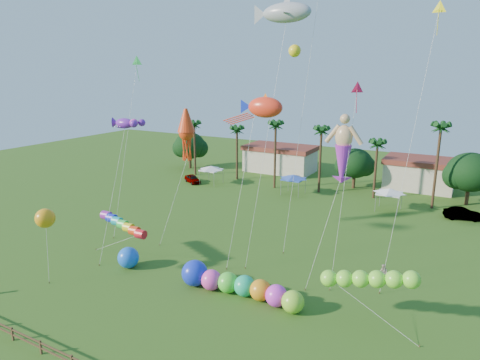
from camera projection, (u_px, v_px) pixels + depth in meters
The scene contains 20 objects.
ground at pixel (171, 333), 30.33m from camera, with size 160.00×160.00×0.00m, color #285116.
tree_line at pixel (370, 165), 64.73m from camera, with size 69.46×8.91×11.00m.
buildings_row at pixel (338, 167), 73.52m from camera, with size 35.00×7.00×4.00m.
tent_row at pixel (292, 177), 63.18m from camera, with size 31.00×4.00×0.60m.
car_a at pixel (193, 179), 70.91m from camera, with size 1.57×3.90×1.33m, color #4C4C54.
car_b at pixel (463, 214), 53.32m from camera, with size 1.54×4.42×1.46m, color #4C4C54.
spectator_b at pixel (383, 273), 37.58m from camera, with size 0.77×0.60×1.59m, color #A19486.
caterpillar_inflatable at pixel (236, 285), 35.23m from camera, with size 11.11×2.58×2.26m.
blue_ball at pixel (128, 258), 40.23m from camera, with size 2.00×2.00×2.00m, color blue.
rainbow_tube at pixel (128, 231), 40.48m from camera, with size 8.61×1.87×3.77m.
green_worm at pixel (329, 278), 31.40m from camera, with size 10.04×2.50×4.01m.
orange_ball_kite at pixel (45, 218), 36.36m from camera, with size 1.94×1.94×6.72m.
merman_kite at pixel (343, 154), 35.91m from camera, with size 2.81×4.74×14.11m.
fish_kite at pixel (265, 107), 39.31m from camera, with size 5.40×6.01×15.87m.
shark_kite at pixel (287, 13), 38.73m from camera, with size 6.31×6.86×24.30m.
squid_kite at pixel (186, 133), 45.94m from camera, with size 2.52×5.61×14.30m.
lobster_kite at pixel (125, 123), 40.89m from camera, with size 4.07×5.82×13.89m.
delta_kite_red at pixel (357, 92), 34.82m from camera, with size 1.11×3.87×17.24m.
delta_kite_yellow at pixel (438, 15), 32.58m from camera, with size 2.49×4.14×23.26m.
delta_kite_green at pixel (136, 64), 46.74m from camera, with size 1.28×5.35×19.67m.
Camera 1 is at (17.33, -20.86, 18.07)m, focal length 32.00 mm.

